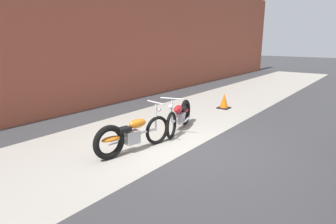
# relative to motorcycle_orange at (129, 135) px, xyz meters

# --- Properties ---
(ground_plane) EXTENTS (80.00, 80.00, 0.00)m
(ground_plane) POSITION_rel_motorcycle_orange_xyz_m (1.00, -0.99, -0.40)
(ground_plane) COLOR #38383A
(sidewalk_slab) EXTENTS (36.00, 3.50, 0.01)m
(sidewalk_slab) POSITION_rel_motorcycle_orange_xyz_m (1.00, 0.76, -0.40)
(sidewalk_slab) COLOR #9E998E
(sidewalk_slab) RESTS_ON ground
(brick_building_wall) EXTENTS (36.00, 0.50, 5.31)m
(brick_building_wall) POSITION_rel_motorcycle_orange_xyz_m (1.00, 4.21, 2.26)
(brick_building_wall) COLOR brown
(brick_building_wall) RESTS_ON ground
(motorcycle_orange) EXTENTS (1.99, 0.67, 1.03)m
(motorcycle_orange) POSITION_rel_motorcycle_orange_xyz_m (0.00, 0.00, 0.00)
(motorcycle_orange) COLOR black
(motorcycle_orange) RESTS_ON ground
(motorcycle_red) EXTENTS (1.94, 0.85, 1.03)m
(motorcycle_red) POSITION_rel_motorcycle_orange_xyz_m (2.08, 0.09, 0.00)
(motorcycle_red) COLOR black
(motorcycle_red) RESTS_ON ground
(traffic_cone) EXTENTS (0.40, 0.40, 0.55)m
(traffic_cone) POSITION_rel_motorcycle_orange_xyz_m (5.04, 0.25, -0.15)
(traffic_cone) COLOR orange
(traffic_cone) RESTS_ON ground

